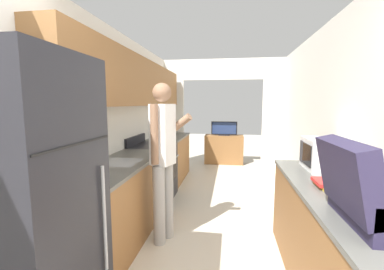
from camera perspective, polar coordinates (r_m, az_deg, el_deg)
name	(u,v)px	position (r m, az deg, el deg)	size (l,w,h in m)	color
wall_left	(115,106)	(3.43, -16.83, 6.26)	(0.38, 7.38, 2.50)	silver
wall_right	(352,133)	(2.92, 31.95, 0.39)	(0.06, 7.38, 2.50)	silver
wall_far_with_doorway	(222,107)	(5.79, 6.72, 6.16)	(3.05, 0.06, 2.50)	silver
counter_left	(148,177)	(3.96, -9.79, -9.08)	(0.62, 3.98, 0.88)	brown
counter_right	(335,243)	(2.46, 29.19, -20.30)	(0.62, 2.02, 0.88)	brown
refrigerator	(29,209)	(1.87, -32.47, -13.65)	(0.70, 0.72, 1.82)	black
range_oven	(154,172)	(4.20, -8.51, -8.03)	(0.66, 0.80, 1.02)	black
person	(163,158)	(2.82, -6.50, -5.00)	(0.55, 0.46, 1.75)	#9E9E9E
suitcase	(371,196)	(1.72, 34.97, -11.00)	(0.48, 0.57, 0.46)	#231E38
microwave	(325,154)	(2.86, 27.42, -3.82)	(0.37, 0.45, 0.31)	white
book_stack	(330,184)	(2.31, 28.31, -9.53)	(0.23, 0.25, 0.05)	gold
tv_cabinet	(224,149)	(6.65, 7.10, -3.15)	(0.97, 0.42, 0.73)	brown
television	(224,129)	(6.54, 7.16, 1.41)	(0.65, 0.16, 0.35)	black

